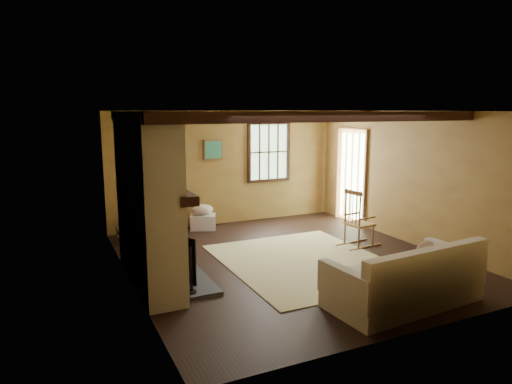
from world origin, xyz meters
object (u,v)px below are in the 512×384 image
sofa (407,282)px  rocking_chair (358,222)px  laundry_basket (203,222)px  armchair (158,222)px  fireplace (149,206)px

sofa → rocking_chair: bearing=62.3°
laundry_basket → armchair: bearing=-157.7°
rocking_chair → laundry_basket: size_ratio=2.07×
laundry_basket → armchair: 1.13m
rocking_chair → laundry_basket: bearing=35.9°
fireplace → rocking_chair: size_ratio=2.32×
sofa → armchair: (-2.17, 4.18, 0.05)m
rocking_chair → sofa: (-1.00, -2.31, -0.15)m
sofa → armchair: 4.71m
sofa → armchair: size_ratio=2.75×
fireplace → laundry_basket: fireplace is taller
fireplace → laundry_basket: 3.08m
rocking_chair → laundry_basket: rocking_chair is taller
fireplace → armchair: 2.25m
rocking_chair → laundry_basket: 3.16m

